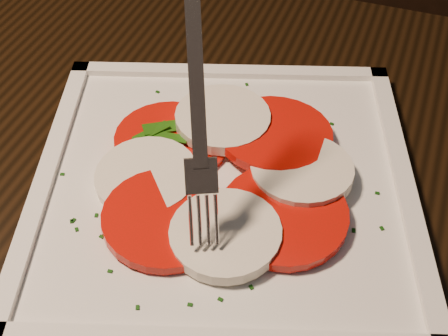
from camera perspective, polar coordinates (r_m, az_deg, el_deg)
name	(u,v)px	position (r m, az deg, el deg)	size (l,w,h in m)	color
chair	(420,9)	(1.22, 17.49, 13.68)	(0.49, 0.49, 0.93)	black
plate	(224,187)	(0.51, 0.00, -1.79)	(0.30, 0.30, 0.01)	white
caprese_salad	(224,173)	(0.50, 0.00, -0.50)	(0.26, 0.26, 0.02)	red
fork	(196,87)	(0.42, -2.55, 7.42)	(0.04, 0.11, 0.18)	white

